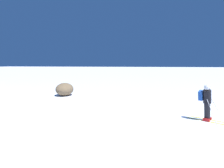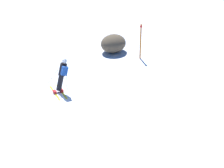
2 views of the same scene
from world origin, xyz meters
The scene contains 4 objects.
ground_plane centered at (0.00, 0.00, 0.00)m, with size 300.00×300.00×0.00m, color white.
skier centered at (-1.60, 0.15, 1.00)m, with size 1.45×1.71×1.81m.
exposed_boulder_1 centered at (-7.63, -1.06, 0.57)m, with size 1.76×1.49×1.14m, color brown.
trail_marker centered at (-7.71, 0.90, 1.19)m, with size 0.13×0.13×2.18m.
Camera 2 is at (10.59, 12.06, 8.64)m, focal length 60.00 mm.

